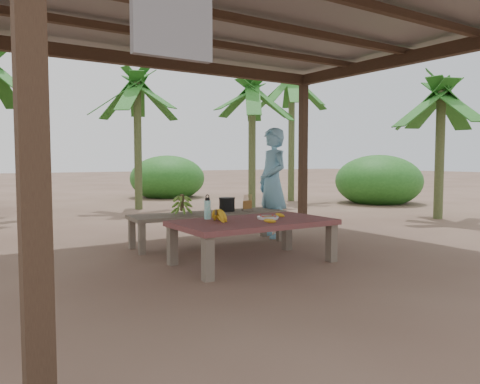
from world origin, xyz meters
TOP-DOWN VIEW (x-y plane):
  - ground at (0.00, 0.00)m, footprint 80.00×80.00m
  - pavilion at (-0.01, -0.01)m, footprint 6.60×5.60m
  - work_table at (-0.13, -0.23)m, footprint 1.82×1.03m
  - bench at (0.02, 1.08)m, footprint 2.24×0.79m
  - ripe_banana_bunch at (-0.56, -0.11)m, footprint 0.26×0.23m
  - plate at (0.06, -0.24)m, footprint 0.25×0.25m
  - loose_banana_front at (-0.11, -0.52)m, footprint 0.16×0.07m
  - loose_banana_side at (0.31, -0.15)m, footprint 0.08×0.14m
  - water_flask at (-0.53, 0.14)m, footprint 0.08×0.08m
  - green_banana_stalk at (-0.37, 1.12)m, footprint 0.27×0.27m
  - cooking_pot at (0.34, 1.11)m, footprint 0.22×0.22m
  - skewer_rack at (0.61, 0.98)m, footprint 0.19×0.10m
  - woman at (1.15, 1.10)m, footprint 0.49×0.66m
  - banana_plant_ne at (3.42, 4.92)m, footprint 1.80×1.80m
  - banana_plant_n at (0.91, 6.07)m, footprint 1.80×1.80m
  - banana_plant_e at (5.30, 1.05)m, footprint 1.80×1.80m
  - banana_plant_far at (5.40, 5.80)m, footprint 1.80×1.80m

SIDE VIEW (x-z plane):
  - ground at x=0.00m, z-range 0.00..0.00m
  - bench at x=0.02m, z-range 0.17..0.62m
  - work_table at x=-0.13m, z-range 0.18..0.68m
  - plate at x=0.06m, z-range 0.50..0.54m
  - loose_banana_front at x=-0.11m, z-range 0.50..0.54m
  - loose_banana_side at x=0.31m, z-range 0.50..0.54m
  - cooking_pot at x=0.34m, z-range 0.45..0.64m
  - skewer_rack at x=0.61m, z-range 0.45..0.69m
  - ripe_banana_bunch at x=-0.56m, z-range 0.50..0.65m
  - green_banana_stalk at x=-0.37m, z-range 0.45..0.73m
  - water_flask at x=-0.53m, z-range 0.48..0.76m
  - woman at x=1.15m, z-range 0.00..1.68m
  - banana_plant_e at x=5.30m, z-range 0.90..3.66m
  - banana_plant_ne at x=3.42m, z-range 1.09..4.24m
  - banana_plant_n at x=0.91m, z-range 1.11..4.32m
  - pavilion at x=-0.01m, z-range 1.30..4.25m
  - banana_plant_far at x=5.40m, z-range 1.34..5.04m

